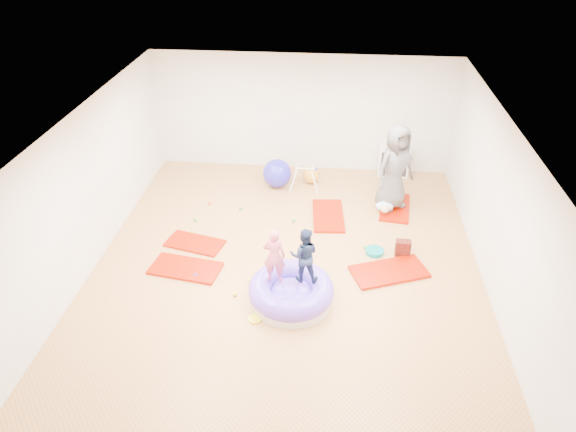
{
  "coord_description": "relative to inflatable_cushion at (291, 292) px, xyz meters",
  "views": [
    {
      "loc": [
        0.72,
        -7.4,
        5.84
      ],
      "look_at": [
        0.0,
        0.3,
        0.9
      ],
      "focal_mm": 32.0,
      "sensor_mm": 36.0,
      "label": 1
    }
  ],
  "objects": [
    {
      "name": "gym_mat_right",
      "position": [
        1.69,
        0.88,
        -0.15
      ],
      "size": [
        1.49,
        1.11,
        0.06
      ],
      "primitive_type": "cube",
      "rotation": [
        0.0,
        0.0,
        0.37
      ],
      "color": "#A71600",
      "rests_on": "ground"
    },
    {
      "name": "ball_pit_balls",
      "position": [
        -0.99,
        1.59,
        -0.14
      ],
      "size": [
        3.56,
        2.99,
        0.07
      ],
      "color": "yellow",
      "rests_on": "ground"
    },
    {
      "name": "gym_mat_mid_left",
      "position": [
        -2.01,
        1.42,
        -0.15
      ],
      "size": [
        1.21,
        0.8,
        0.05
      ],
      "primitive_type": "cube",
      "rotation": [
        0.0,
        0.0,
        -0.24
      ],
      "color": "#A71600",
      "rests_on": "ground"
    },
    {
      "name": "exercise_ball_blue",
      "position": [
        -0.67,
        3.89,
        0.15
      ],
      "size": [
        0.66,
        0.66,
        0.66
      ],
      "primitive_type": "sphere",
      "color": "#2B25CC",
      "rests_on": "ground"
    },
    {
      "name": "room",
      "position": [
        -0.17,
        0.91,
        1.22
      ],
      "size": [
        7.01,
        8.01,
        2.81
      ],
      "color": "tan",
      "rests_on": "ground"
    },
    {
      "name": "infant_play_gym",
      "position": [
        -0.03,
        3.84,
        0.17
      ],
      "size": [
        0.69,
        0.65,
        0.52
      ],
      "rotation": [
        0.0,
        0.0,
        -0.03
      ],
      "color": "white",
      "rests_on": "ground"
    },
    {
      "name": "gym_mat_front_left",
      "position": [
        -1.99,
        0.64,
        -0.15
      ],
      "size": [
        1.35,
        0.82,
        0.05
      ],
      "primitive_type": "cube",
      "rotation": [
        0.0,
        0.0,
        -0.16
      ],
      "color": "#A71600",
      "rests_on": "ground"
    },
    {
      "name": "inflatable_cushion",
      "position": [
        0.0,
        0.0,
        0.0
      ],
      "size": [
        1.43,
        1.43,
        0.45
      ],
      "rotation": [
        0.0,
        0.0,
        0.26
      ],
      "color": "silver",
      "rests_on": "ground"
    },
    {
      "name": "adult_caregiver",
      "position": [
        1.88,
        3.18,
        0.8
      ],
      "size": [
        1.07,
        0.99,
        1.84
      ],
      "primitive_type": "imported",
      "rotation": [
        0.0,
        0.0,
        0.61
      ],
      "color": "#535355",
      "rests_on": "gym_mat_rear_right"
    },
    {
      "name": "balance_disc",
      "position": [
        1.46,
        1.46,
        -0.14
      ],
      "size": [
        0.35,
        0.35,
        0.08
      ],
      "primitive_type": "cylinder",
      "color": "#077F7E",
      "rests_on": "ground"
    },
    {
      "name": "child_pink",
      "position": [
        -0.28,
        0.05,
        0.74
      ],
      "size": [
        0.37,
        0.25,
        1.0
      ],
      "primitive_type": "imported",
      "rotation": [
        0.0,
        0.0,
        3.1
      ],
      "color": "#DE5D74",
      "rests_on": "inflatable_cushion"
    },
    {
      "name": "yellow_toy",
      "position": [
        -0.54,
        -0.52,
        -0.16
      ],
      "size": [
        0.22,
        0.22,
        0.03
      ],
      "primitive_type": "cylinder",
      "color": "yellow",
      "rests_on": "ground"
    },
    {
      "name": "infant",
      "position": [
        1.73,
        2.91,
        -0.01
      ],
      "size": [
        0.37,
        0.38,
        0.22
      ],
      "color": "silver",
      "rests_on": "gym_mat_rear_right"
    },
    {
      "name": "gym_mat_rear_right",
      "position": [
        1.98,
        3.14,
        -0.15
      ],
      "size": [
        0.75,
        1.27,
        0.05
      ],
      "primitive_type": "cube",
      "rotation": [
        0.0,
        0.0,
        1.45
      ],
      "color": "#A71600",
      "rests_on": "ground"
    },
    {
      "name": "cube_shelf",
      "position": [
        2.03,
        4.7,
        0.18
      ],
      "size": [
        0.71,
        0.35,
        0.71
      ],
      "color": "white",
      "rests_on": "ground"
    },
    {
      "name": "gym_mat_center_back",
      "position": [
        0.55,
        2.66,
        -0.15
      ],
      "size": [
        0.72,
        1.3,
        0.05
      ],
      "primitive_type": "cube",
      "rotation": [
        0.0,
        0.0,
        1.65
      ],
      "color": "#A71600",
      "rests_on": "ground"
    },
    {
      "name": "exercise_ball_orange",
      "position": [
        0.1,
        4.13,
        0.02
      ],
      "size": [
        0.39,
        0.39,
        0.39
      ],
      "primitive_type": "sphere",
      "color": "gold",
      "rests_on": "ground"
    },
    {
      "name": "backpack",
      "position": [
        1.97,
        1.45,
        -0.01
      ],
      "size": [
        0.28,
        0.18,
        0.32
      ],
      "primitive_type": "cube",
      "rotation": [
        0.0,
        0.0,
        -0.03
      ],
      "color": "maroon",
      "rests_on": "ground"
    },
    {
      "name": "child_navy",
      "position": [
        0.2,
        0.13,
        0.73
      ],
      "size": [
        0.49,
        0.38,
        0.98
      ],
      "primitive_type": "imported",
      "rotation": [
        0.0,
        0.0,
        3.16
      ],
      "color": "#1D294A",
      "rests_on": "inflatable_cushion"
    }
  ]
}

